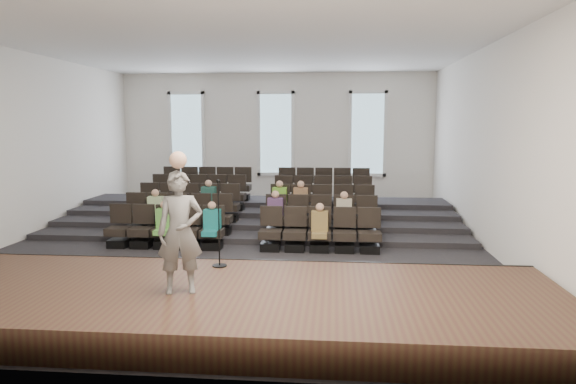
# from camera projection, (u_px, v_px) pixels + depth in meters

# --- Properties ---
(ground) EXTENTS (14.00, 14.00, 0.00)m
(ground) POSITION_uv_depth(u_px,v_px,m) (246.00, 244.00, 13.23)
(ground) COLOR black
(ground) RESTS_ON ground
(ceiling) EXTENTS (12.00, 14.00, 0.02)m
(ceiling) POSITION_uv_depth(u_px,v_px,m) (243.00, 44.00, 12.56)
(ceiling) COLOR white
(ceiling) RESTS_ON ground
(wall_back) EXTENTS (12.00, 0.04, 5.00)m
(wall_back) POSITION_uv_depth(u_px,v_px,m) (276.00, 139.00, 19.82)
(wall_back) COLOR white
(wall_back) RESTS_ON ground
(wall_front) EXTENTS (12.00, 0.04, 5.00)m
(wall_front) POSITION_uv_depth(u_px,v_px,m) (139.00, 174.00, 5.96)
(wall_front) COLOR white
(wall_front) RESTS_ON ground
(wall_left) EXTENTS (0.04, 14.00, 5.00)m
(wall_left) POSITION_uv_depth(u_px,v_px,m) (18.00, 146.00, 13.43)
(wall_left) COLOR white
(wall_left) RESTS_ON ground
(wall_right) EXTENTS (0.04, 14.00, 5.00)m
(wall_right) POSITION_uv_depth(u_px,v_px,m) (491.00, 148.00, 12.36)
(wall_right) COLOR white
(wall_right) RESTS_ON ground
(stage) EXTENTS (11.80, 3.60, 0.50)m
(stage) POSITION_uv_depth(u_px,v_px,m) (190.00, 303.00, 8.16)
(stage) COLOR #422E1C
(stage) RESTS_ON ground
(stage_lip) EXTENTS (11.80, 0.06, 0.52)m
(stage_lip) POSITION_uv_depth(u_px,v_px,m) (216.00, 271.00, 9.91)
(stage_lip) COLOR black
(stage_lip) RESTS_ON ground
(risers) EXTENTS (11.80, 4.80, 0.60)m
(risers) POSITION_uv_depth(u_px,v_px,m) (263.00, 215.00, 16.33)
(risers) COLOR black
(risers) RESTS_ON ground
(seating_rows) EXTENTS (6.80, 4.70, 1.67)m
(seating_rows) POSITION_uv_depth(u_px,v_px,m) (255.00, 208.00, 14.66)
(seating_rows) COLOR black
(seating_rows) RESTS_ON ground
(windows) EXTENTS (8.44, 0.10, 3.24)m
(windows) POSITION_uv_depth(u_px,v_px,m) (276.00, 134.00, 19.73)
(windows) COLOR white
(windows) RESTS_ON wall_back
(audience) EXTENTS (5.45, 2.64, 1.10)m
(audience) POSITION_uv_depth(u_px,v_px,m) (251.00, 210.00, 13.55)
(audience) COLOR #5EAD45
(audience) RESTS_ON seating_rows
(speaker) EXTENTS (0.78, 0.61, 1.88)m
(speaker) POSITION_uv_depth(u_px,v_px,m) (180.00, 232.00, 7.81)
(speaker) COLOR slate
(speaker) RESTS_ON stage
(mic_stand) EXTENTS (0.27, 0.27, 1.60)m
(mic_stand) POSITION_uv_depth(u_px,v_px,m) (219.00, 241.00, 9.31)
(mic_stand) COLOR black
(mic_stand) RESTS_ON stage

